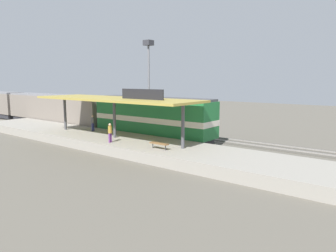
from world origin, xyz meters
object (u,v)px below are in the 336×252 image
object	(u,v)px
passenger_carriage_front	(55,109)
person_waiting	(93,122)
platform_bench	(159,144)
person_walking	(110,132)
locomotive	(152,118)
light_mast	(149,65)

from	to	relation	value
passenger_carriage_front	person_waiting	xyz separation A→B (m)	(-3.35, -12.40, -0.46)
platform_bench	person_walking	bearing A→B (deg)	96.14
locomotive	passenger_carriage_front	size ratio (longest dim) A/B	0.72
passenger_carriage_front	person_waiting	size ratio (longest dim) A/B	11.70
person_waiting	platform_bench	bearing A→B (deg)	-102.97
platform_bench	light_mast	distance (m)	20.36
passenger_carriage_front	person_walking	world-z (taller)	passenger_carriage_front
light_mast	person_waiting	xyz separation A→B (m)	(-11.15, -1.71, -6.54)
locomotive	light_mast	distance (m)	12.25
passenger_carriage_front	person_walking	bearing A→B (deg)	-109.27
passenger_carriage_front	light_mast	xyz separation A→B (m)	(7.80, -10.69, 6.08)
platform_bench	person_walking	world-z (taller)	person_walking
platform_bench	passenger_carriage_front	distance (m)	24.66
platform_bench	locomotive	xyz separation A→B (m)	(6.00, 5.90, 1.07)
locomotive	person_walking	distance (m)	6.62
locomotive	light_mast	size ratio (longest dim) A/B	1.23
passenger_carriage_front	person_walking	distance (m)	19.87
platform_bench	person_waiting	size ratio (longest dim) A/B	0.99
platform_bench	locomotive	bearing A→B (deg)	44.50
person_walking	passenger_carriage_front	bearing A→B (deg)	70.73
locomotive	person_waiting	bearing A→B (deg)	120.93
passenger_carriage_front	platform_bench	bearing A→B (deg)	-104.10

